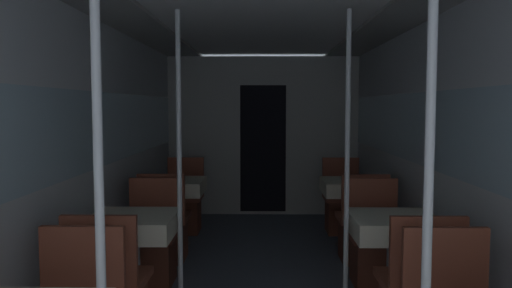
{
  "coord_description": "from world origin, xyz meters",
  "views": [
    {
      "loc": [
        0.0,
        -1.08,
        1.53
      ],
      "look_at": [
        -0.05,
        2.41,
        1.26
      ],
      "focal_mm": 35.0,
      "sensor_mm": 36.0,
      "label": 1
    }
  ],
  "objects_px": {
    "support_pole_right_1": "(347,164)",
    "chair_right_far_2": "(342,209)",
    "chair_left_near_2": "(165,233)",
    "chair_right_far_1": "(375,252)",
    "dining_table_left_1": "(132,230)",
    "chair_left_far_2": "(184,209)",
    "chair_left_far_1": "(151,251)",
    "support_pole_right_0": "(427,219)",
    "dining_table_right_1": "(393,231)",
    "support_pole_left_0": "(99,218)",
    "dining_table_right_2": "(351,190)",
    "dining_table_left_2": "(175,190)",
    "chair_right_near_2": "(361,234)",
    "support_pole_left_1": "(179,163)"
  },
  "relations": [
    {
      "from": "dining_table_right_1",
      "to": "chair_right_far_2",
      "type": "xyz_separation_m",
      "value": [
        0.0,
        2.36,
        -0.33
      ]
    },
    {
      "from": "dining_table_left_2",
      "to": "chair_left_far_2",
      "type": "height_order",
      "value": "chair_left_far_2"
    },
    {
      "from": "support_pole_left_0",
      "to": "dining_table_right_1",
      "type": "bearing_deg",
      "value": 48.49
    },
    {
      "from": "dining_table_left_1",
      "to": "dining_table_left_2",
      "type": "bearing_deg",
      "value": 90.0
    },
    {
      "from": "support_pole_left_0",
      "to": "dining_table_left_1",
      "type": "height_order",
      "value": "support_pole_left_0"
    },
    {
      "from": "support_pole_left_0",
      "to": "chair_right_far_2",
      "type": "bearing_deg",
      "value": 69.15
    },
    {
      "from": "support_pole_left_1",
      "to": "chair_right_far_2",
      "type": "xyz_separation_m",
      "value": [
        1.58,
        2.36,
        -0.83
      ]
    },
    {
      "from": "dining_table_left_2",
      "to": "chair_right_near_2",
      "type": "relative_size",
      "value": 0.81
    },
    {
      "from": "support_pole_right_0",
      "to": "chair_left_far_1",
      "type": "bearing_deg",
      "value": 123.78
    },
    {
      "from": "support_pole_left_0",
      "to": "chair_left_far_1",
      "type": "relative_size",
      "value": 2.49
    },
    {
      "from": "support_pole_left_1",
      "to": "support_pole_right_1",
      "type": "relative_size",
      "value": 1.0
    },
    {
      "from": "dining_table_left_1",
      "to": "support_pole_right_1",
      "type": "distance_m",
      "value": 1.65
    },
    {
      "from": "support_pole_right_0",
      "to": "chair_right_far_2",
      "type": "distance_m",
      "value": 4.24
    },
    {
      "from": "dining_table_right_1",
      "to": "dining_table_left_1",
      "type": "bearing_deg",
      "value": 180.0
    },
    {
      "from": "support_pole_left_0",
      "to": "chair_left_far_1",
      "type": "distance_m",
      "value": 2.52
    },
    {
      "from": "chair_left_near_2",
      "to": "dining_table_right_1",
      "type": "distance_m",
      "value": 2.3
    },
    {
      "from": "support_pole_left_0",
      "to": "dining_table_right_2",
      "type": "height_order",
      "value": "support_pole_left_0"
    },
    {
      "from": "chair_left_far_1",
      "to": "chair_right_far_2",
      "type": "height_order",
      "value": "same"
    },
    {
      "from": "support_pole_left_0",
      "to": "chair_left_far_2",
      "type": "distance_m",
      "value": 4.24
    },
    {
      "from": "support_pole_left_0",
      "to": "dining_table_right_2",
      "type": "bearing_deg",
      "value": 66.13
    },
    {
      "from": "chair_left_far_2",
      "to": "chair_right_near_2",
      "type": "distance_m",
      "value": 2.24
    },
    {
      "from": "support_pole_left_0",
      "to": "chair_right_near_2",
      "type": "xyz_separation_m",
      "value": [
        1.58,
        2.99,
        -0.83
      ]
    },
    {
      "from": "chair_right_far_1",
      "to": "dining_table_right_2",
      "type": "height_order",
      "value": "chair_right_far_1"
    },
    {
      "from": "chair_right_far_1",
      "to": "chair_left_far_1",
      "type": "bearing_deg",
      "value": 0.0
    },
    {
      "from": "support_pole_right_1",
      "to": "dining_table_right_2",
      "type": "height_order",
      "value": "support_pole_right_1"
    },
    {
      "from": "dining_table_left_2",
      "to": "chair_right_near_2",
      "type": "xyz_separation_m",
      "value": [
        1.93,
        -0.58,
        -0.33
      ]
    },
    {
      "from": "chair_right_far_1",
      "to": "dining_table_right_2",
      "type": "bearing_deg",
      "value": -90.0
    },
    {
      "from": "support_pole_right_1",
      "to": "chair_left_near_2",
      "type": "bearing_deg",
      "value": 142.58
    },
    {
      "from": "support_pole_right_0",
      "to": "dining_table_right_1",
      "type": "bearing_deg",
      "value": 78.87
    },
    {
      "from": "chair_left_far_1",
      "to": "support_pole_right_0",
      "type": "xyz_separation_m",
      "value": [
        1.58,
        -2.36,
        0.83
      ]
    },
    {
      "from": "dining_table_left_1",
      "to": "chair_left_far_2",
      "type": "distance_m",
      "value": 2.38
    },
    {
      "from": "chair_right_far_1",
      "to": "chair_right_near_2",
      "type": "distance_m",
      "value": 0.63
    },
    {
      "from": "chair_right_near_2",
      "to": "chair_right_far_1",
      "type": "bearing_deg",
      "value": -90.0
    },
    {
      "from": "support_pole_left_1",
      "to": "chair_left_near_2",
      "type": "relative_size",
      "value": 2.49
    },
    {
      "from": "dining_table_left_1",
      "to": "support_pole_right_0",
      "type": "bearing_deg",
      "value": -48.49
    },
    {
      "from": "chair_left_near_2",
      "to": "dining_table_left_1",
      "type": "bearing_deg",
      "value": -90.0
    },
    {
      "from": "dining_table_left_1",
      "to": "chair_right_far_2",
      "type": "bearing_deg",
      "value": 50.73
    },
    {
      "from": "chair_left_near_2",
      "to": "support_pole_right_0",
      "type": "height_order",
      "value": "support_pole_right_0"
    },
    {
      "from": "support_pole_left_0",
      "to": "support_pole_right_0",
      "type": "height_order",
      "value": "same"
    },
    {
      "from": "dining_table_left_2",
      "to": "dining_table_right_2",
      "type": "height_order",
      "value": "same"
    },
    {
      "from": "chair_left_near_2",
      "to": "chair_right_far_1",
      "type": "relative_size",
      "value": 1.0
    },
    {
      "from": "chair_left_near_2",
      "to": "dining_table_right_2",
      "type": "xyz_separation_m",
      "value": [
        1.93,
        0.58,
        0.33
      ]
    },
    {
      "from": "chair_right_far_2",
      "to": "dining_table_right_1",
      "type": "bearing_deg",
      "value": 90.0
    },
    {
      "from": "chair_left_far_2",
      "to": "chair_right_far_1",
      "type": "bearing_deg",
      "value": 137.25
    },
    {
      "from": "chair_left_far_2",
      "to": "dining_table_right_1",
      "type": "distance_m",
      "value": 3.06
    },
    {
      "from": "support_pole_right_1",
      "to": "chair_right_far_2",
      "type": "bearing_deg",
      "value": 81.54
    },
    {
      "from": "dining_table_left_1",
      "to": "chair_right_far_2",
      "type": "xyz_separation_m",
      "value": [
        1.93,
        2.36,
        -0.33
      ]
    },
    {
      "from": "chair_right_near_2",
      "to": "chair_left_near_2",
      "type": "bearing_deg",
      "value": 180.0
    },
    {
      "from": "chair_left_near_2",
      "to": "dining_table_right_2",
      "type": "bearing_deg",
      "value": 16.62
    },
    {
      "from": "dining_table_right_1",
      "to": "chair_right_near_2",
      "type": "distance_m",
      "value": 1.25
    }
  ]
}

